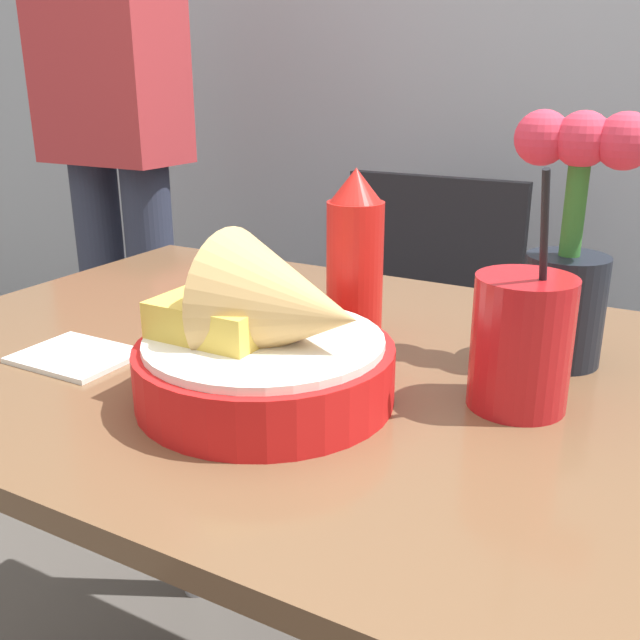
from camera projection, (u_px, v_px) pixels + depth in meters
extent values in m
cube|color=brown|center=(347.00, 373.00, 0.80)|extent=(1.12, 0.72, 0.02)
cylinder|color=gray|center=(187.00, 442.00, 1.40)|extent=(0.05, 0.05, 0.71)
cylinder|color=black|center=(280.00, 490.00, 1.51)|extent=(0.03, 0.03, 0.41)
cylinder|color=black|center=(442.00, 541.00, 1.34)|extent=(0.03, 0.03, 0.41)
cylinder|color=black|center=(356.00, 421.00, 1.80)|extent=(0.03, 0.03, 0.41)
cylinder|color=black|center=(496.00, 456.00, 1.64)|extent=(0.03, 0.03, 0.41)
cube|color=black|center=(396.00, 383.00, 1.50)|extent=(0.40, 0.40, 0.02)
cube|color=black|center=(432.00, 267.00, 1.59)|extent=(0.40, 0.03, 0.40)
cylinder|color=red|center=(265.00, 372.00, 0.70)|extent=(0.26, 0.26, 0.06)
cylinder|color=white|center=(264.00, 341.00, 0.69)|extent=(0.23, 0.23, 0.01)
cone|color=tan|center=(292.00, 309.00, 0.66)|extent=(0.14, 0.14, 0.14)
cube|color=#E5C14C|center=(218.00, 320.00, 0.70)|extent=(0.11, 0.09, 0.04)
cylinder|color=red|center=(355.00, 270.00, 0.86)|extent=(0.07, 0.07, 0.17)
cone|color=red|center=(356.00, 185.00, 0.83)|extent=(0.06, 0.06, 0.04)
cylinder|color=red|center=(521.00, 343.00, 0.68)|extent=(0.10, 0.10, 0.13)
cylinder|color=black|center=(520.00, 353.00, 0.68)|extent=(0.09, 0.09, 0.11)
cylinder|color=black|center=(543.00, 286.00, 0.65)|extent=(0.01, 0.08, 0.22)
cylinder|color=black|center=(563.00, 310.00, 0.78)|extent=(0.09, 0.09, 0.12)
cylinder|color=#33722D|center=(575.00, 204.00, 0.75)|extent=(0.02, 0.02, 0.11)
sphere|color=#DB334C|center=(583.00, 139.00, 0.73)|extent=(0.06, 0.06, 0.06)
sphere|color=#DB334C|center=(542.00, 138.00, 0.74)|extent=(0.06, 0.06, 0.06)
sphere|color=#DB334C|center=(625.00, 141.00, 0.71)|extent=(0.06, 0.06, 0.06)
cube|color=white|center=(76.00, 356.00, 0.81)|extent=(0.13, 0.10, 0.01)
cylinder|color=#2D3347|center=(109.00, 331.00, 1.80)|extent=(0.11, 0.11, 0.85)
cylinder|color=#2D3347|center=(158.00, 342.00, 1.73)|extent=(0.11, 0.11, 0.85)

